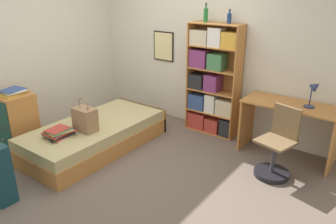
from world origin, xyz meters
TOP-DOWN VIEW (x-y plane):
  - ground_plane at (0.00, 0.00)m, footprint 14.00×14.00m
  - wall_back at (-0.00, 1.68)m, footprint 10.00×0.09m
  - wall_left at (-1.90, 0.00)m, footprint 0.06×10.00m
  - bed at (-0.60, 0.02)m, footprint 1.00×2.06m
  - handbag at (-0.51, -0.23)m, footprint 0.31×0.20m
  - book_stack_on_bed at (-0.63, -0.57)m, footprint 0.32×0.37m
  - dresser at (-1.50, -0.66)m, footprint 0.49×0.46m
  - magazine_pile_on_dresser at (-1.48, -0.63)m, footprint 0.31×0.39m
  - bookcase at (0.44, 1.48)m, footprint 0.81×0.30m
  - bottle_green at (0.28, 1.49)m, footprint 0.06×0.06m
  - bottle_brown at (0.64, 1.52)m, footprint 0.06×0.06m
  - desk at (1.69, 1.36)m, footprint 1.22×0.54m
  - desk_lamp at (1.94, 1.36)m, footprint 0.18×0.13m
  - desk_chair at (1.74, 0.81)m, footprint 0.48×0.48m

SIDE VIEW (x-z plane):
  - ground_plane at x=0.00m, z-range 0.00..0.00m
  - bed at x=-0.60m, z-range 0.00..0.37m
  - desk_chair at x=1.74m, z-range -0.15..0.73m
  - dresser at x=-1.50m, z-range 0.00..0.81m
  - book_stack_on_bed at x=-0.63m, z-range 0.37..0.49m
  - desk at x=1.69m, z-range 0.15..0.92m
  - handbag at x=-0.51m, z-range 0.31..0.78m
  - bookcase at x=0.44m, z-range -0.04..1.66m
  - magazine_pile_on_dresser at x=-1.48m, z-range 0.81..0.88m
  - desk_lamp at x=1.94m, z-range 0.82..1.18m
  - wall_back at x=0.00m, z-range 0.00..2.60m
  - wall_left at x=-1.90m, z-range 0.00..2.60m
  - bottle_brown at x=0.64m, z-range 1.68..1.87m
  - bottle_green at x=0.28m, z-range 1.67..1.94m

